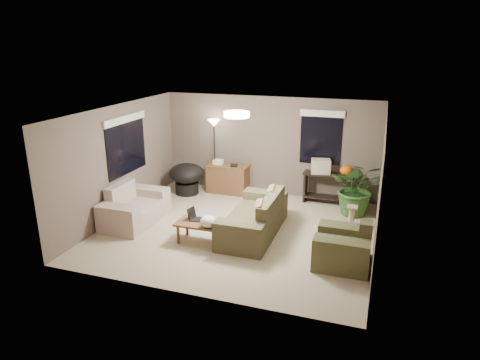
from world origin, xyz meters
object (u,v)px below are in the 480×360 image
(coffee_table, at_px, (202,225))
(cat_scratching_post, at_px, (351,219))
(armchair, at_px, (344,248))
(houseplant, at_px, (357,194))
(papasan_chair, at_px, (187,176))
(main_sofa, at_px, (256,220))
(loveseat, at_px, (134,209))
(floor_lamp, at_px, (214,132))
(desk, at_px, (228,179))
(console_table, at_px, (330,186))

(coffee_table, xyz_separation_m, cat_scratching_post, (2.72, 1.62, -0.14))
(armchair, bearing_deg, houseplant, 89.05)
(papasan_chair, bearing_deg, main_sofa, -36.35)
(cat_scratching_post, bearing_deg, coffee_table, -149.29)
(main_sofa, bearing_deg, cat_scratching_post, 25.24)
(armchair, bearing_deg, coffee_table, -179.49)
(houseplant, bearing_deg, main_sofa, -138.02)
(loveseat, height_order, cat_scratching_post, loveseat)
(armchair, height_order, floor_lamp, floor_lamp)
(papasan_chair, bearing_deg, loveseat, -98.26)
(coffee_table, relative_size, cat_scratching_post, 2.00)
(main_sofa, xyz_separation_m, houseplant, (1.88, 1.69, 0.20))
(floor_lamp, bearing_deg, houseplant, -7.11)
(main_sofa, relative_size, cat_scratching_post, 4.40)
(floor_lamp, bearing_deg, papasan_chair, -148.16)
(armchair, relative_size, papasan_chair, 0.88)
(coffee_table, height_order, desk, desk)
(main_sofa, bearing_deg, coffee_table, -139.47)
(main_sofa, bearing_deg, floor_lamp, 129.29)
(papasan_chair, height_order, cat_scratching_post, papasan_chair)
(cat_scratching_post, bearing_deg, loveseat, -165.51)
(loveseat, bearing_deg, armchair, -5.32)
(papasan_chair, bearing_deg, armchair, -30.36)
(coffee_table, distance_m, floor_lamp, 3.27)
(console_table, bearing_deg, desk, -178.47)
(armchair, xyz_separation_m, floor_lamp, (-3.60, 2.87, 1.30))
(coffee_table, bearing_deg, floor_lamp, 107.03)
(coffee_table, relative_size, papasan_chair, 0.88)
(cat_scratching_post, bearing_deg, papasan_chair, 168.22)
(floor_lamp, relative_size, houseplant, 1.50)
(loveseat, height_order, console_table, loveseat)
(main_sofa, xyz_separation_m, floor_lamp, (-1.76, 2.15, 1.30))
(coffee_table, bearing_deg, armchair, 0.51)
(houseplant, bearing_deg, armchair, -90.95)
(loveseat, relative_size, console_table, 1.23)
(cat_scratching_post, bearing_deg, floor_lamp, 160.54)
(papasan_chair, height_order, floor_lamp, floor_lamp)
(armchair, xyz_separation_m, cat_scratching_post, (0.01, 1.59, -0.08))
(desk, relative_size, cat_scratching_post, 2.20)
(loveseat, relative_size, desk, 1.45)
(cat_scratching_post, bearing_deg, desk, 158.47)
(main_sofa, bearing_deg, armchair, -21.37)
(loveseat, height_order, coffee_table, loveseat)
(coffee_table, distance_m, houseplant, 3.68)
(desk, relative_size, console_table, 0.85)
(main_sofa, xyz_separation_m, papasan_chair, (-2.39, 1.76, 0.17))
(armchair, height_order, coffee_table, armchair)
(console_table, bearing_deg, loveseat, -147.05)
(armchair, distance_m, coffee_table, 2.72)
(papasan_chair, bearing_deg, coffee_table, -58.79)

